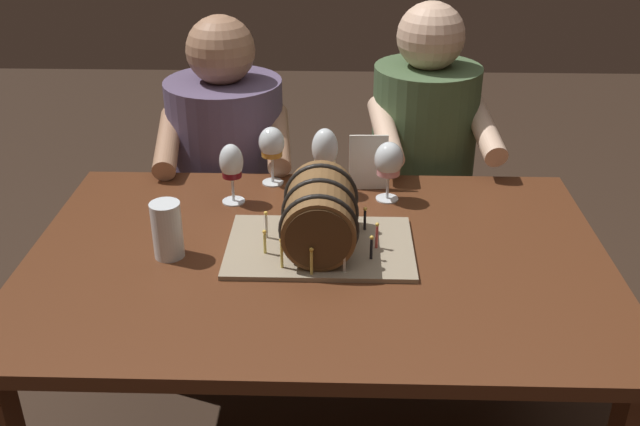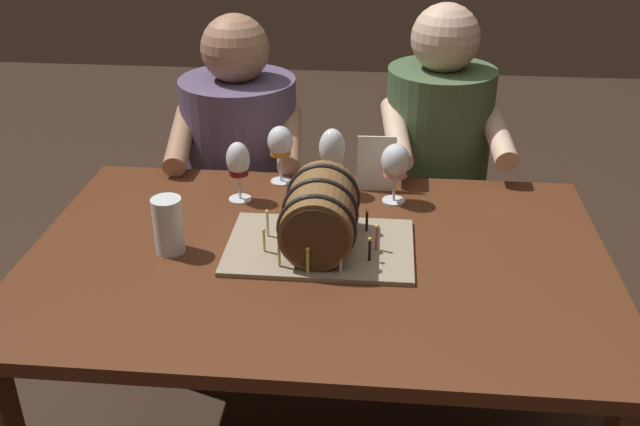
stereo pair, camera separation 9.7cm
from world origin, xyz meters
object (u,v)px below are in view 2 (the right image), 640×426
object	(u,v)px
wine_glass_white	(332,151)
dining_table	(317,288)
wine_glass_rose	(395,164)
person_seated_right	(433,197)
wine_glass_amber	(280,144)
beer_pint	(169,226)
barrel_cake	(320,219)
menu_card	(376,164)
wine_glass_red	(238,162)
person_seated_left	(243,190)

from	to	relation	value
wine_glass_white	dining_table	bearing A→B (deg)	-91.52
wine_glass_rose	person_seated_right	world-z (taller)	person_seated_right
wine_glass_amber	beer_pint	bearing A→B (deg)	-116.95
barrel_cake	person_seated_right	distance (m)	0.78
wine_glass_white	beer_pint	size ratio (longest dim) A/B	1.36
barrel_cake	menu_card	size ratio (longest dim) A/B	2.86
wine_glass_rose	barrel_cake	bearing A→B (deg)	-122.64
dining_table	beer_pint	xyz separation A→B (m)	(-0.36, -0.02, 0.17)
wine_glass_amber	menu_card	bearing A→B (deg)	-4.95
wine_glass_amber	person_seated_right	distance (m)	0.62
barrel_cake	beer_pint	xyz separation A→B (m)	(-0.36, -0.04, -0.02)
barrel_cake	wine_glass_rose	size ratio (longest dim) A/B	2.68
dining_table	wine_glass_amber	bearing A→B (deg)	109.75
wine_glass_white	menu_card	bearing A→B (deg)	14.56
wine_glass_red	menu_card	size ratio (longest dim) A/B	1.07
barrel_cake	person_seated_right	xyz separation A→B (m)	(0.32, 0.67, -0.25)
wine_glass_rose	wine_glass_red	xyz separation A→B (m)	(-0.43, -0.03, -0.00)
wine_glass_rose	person_seated_left	distance (m)	0.70
wine_glass_white	beer_pint	world-z (taller)	wine_glass_white
beer_pint	wine_glass_red	bearing A→B (deg)	68.57
wine_glass_rose	menu_card	size ratio (longest dim) A/B	1.07
person_seated_right	wine_glass_red	bearing A→B (deg)	-143.84
dining_table	wine_glass_white	distance (m)	0.41
wine_glass_amber	menu_card	world-z (taller)	wine_glass_amber
dining_table	menu_card	xyz separation A→B (m)	(0.13, 0.38, 0.18)
barrel_cake	person_seated_left	xyz separation A→B (m)	(-0.33, 0.67, -0.26)
person_seated_right	dining_table	bearing A→B (deg)	-115.13
wine_glass_rose	beer_pint	distance (m)	0.63
wine_glass_rose	wine_glass_amber	distance (m)	0.34
dining_table	wine_glass_white	bearing A→B (deg)	88.48
wine_glass_red	beer_pint	xyz separation A→B (m)	(-0.12, -0.29, -0.05)
dining_table	barrel_cake	size ratio (longest dim) A/B	3.10
menu_card	person_seated_right	distance (m)	0.44
wine_glass_amber	beer_pint	xyz separation A→B (m)	(-0.21, -0.42, -0.05)
wine_glass_red	beer_pint	world-z (taller)	wine_glass_red
dining_table	person_seated_left	world-z (taller)	person_seated_left
wine_glass_amber	person_seated_right	world-z (taller)	person_seated_right
wine_glass_rose	wine_glass_amber	bearing A→B (deg)	163.54
wine_glass_white	person_seated_right	world-z (taller)	person_seated_right
barrel_cake	menu_card	xyz separation A→B (m)	(0.13, 0.35, -0.00)
barrel_cake	wine_glass_amber	distance (m)	0.41
beer_pint	person_seated_left	distance (m)	0.75
dining_table	person_seated_right	bearing A→B (deg)	64.87
beer_pint	person_seated_left	bearing A→B (deg)	87.15
wine_glass_amber	wine_glass_white	bearing A→B (deg)	-20.07
wine_glass_amber	person_seated_left	distance (m)	0.45
barrel_cake	wine_glass_red	world-z (taller)	barrel_cake
wine_glass_rose	person_seated_right	size ratio (longest dim) A/B	0.14
dining_table	menu_card	world-z (taller)	menu_card
wine_glass_rose	person_seated_left	size ratio (longest dim) A/B	0.15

